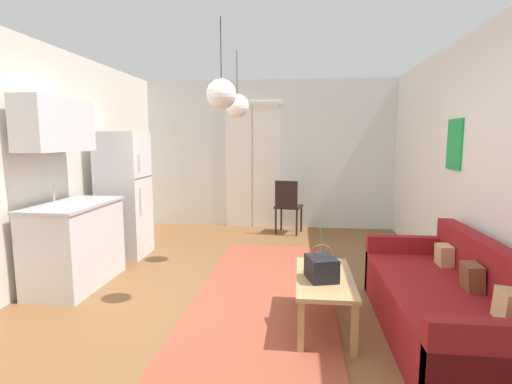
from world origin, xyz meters
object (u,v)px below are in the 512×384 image
object	(u,v)px
refrigerator	(124,195)
pendant_lamp_near	(221,94)
accent_chair	(288,204)
couch	(452,307)
coffee_table	(324,283)
pendant_lamp_far	(237,106)
handbag	(321,268)
bamboo_vase	(320,263)

from	to	relation	value
refrigerator	pendant_lamp_near	size ratio (longest dim) A/B	2.15
accent_chair	couch	bearing A→B (deg)	125.48
couch	coffee_table	distance (m)	1.01
coffee_table	pendant_lamp_near	world-z (taller)	pendant_lamp_near
accent_chair	pendant_lamp_far	world-z (taller)	pendant_lamp_far
couch	handbag	size ratio (longest dim) A/B	6.23
accent_chair	refrigerator	bearing A→B (deg)	47.28
pendant_lamp_far	refrigerator	bearing A→B (deg)	171.00
coffee_table	pendant_lamp_near	xyz separation A→B (m)	(-0.92, 0.24, 1.61)
bamboo_vase	handbag	world-z (taller)	bamboo_vase
accent_chair	pendant_lamp_far	distance (m)	2.35
refrigerator	couch	bearing A→B (deg)	-28.17
accent_chair	pendant_lamp_near	xyz separation A→B (m)	(-0.51, -3.03, 1.47)
couch	bamboo_vase	xyz separation A→B (m)	(-1.03, 0.23, 0.26)
coffee_table	pendant_lamp_far	world-z (taller)	pendant_lamp_far
coffee_table	refrigerator	xyz separation A→B (m)	(-2.59, 1.78, 0.47)
handbag	refrigerator	world-z (taller)	refrigerator
pendant_lamp_near	bamboo_vase	bearing A→B (deg)	-9.73
bamboo_vase	pendant_lamp_far	world-z (taller)	pendant_lamp_far
coffee_table	bamboo_vase	size ratio (longest dim) A/B	2.61
bamboo_vase	refrigerator	xyz separation A→B (m)	(-2.56, 1.69, 0.32)
pendant_lamp_near	pendant_lamp_far	xyz separation A→B (m)	(-0.07, 1.29, 0.01)
refrigerator	pendant_lamp_near	xyz separation A→B (m)	(1.67, -1.54, 1.14)
couch	accent_chair	world-z (taller)	accent_chair
bamboo_vase	refrigerator	world-z (taller)	refrigerator
pendant_lamp_near	pendant_lamp_far	bearing A→B (deg)	92.95
couch	bamboo_vase	size ratio (longest dim) A/B	5.18
couch	refrigerator	size ratio (longest dim) A/B	1.20
couch	refrigerator	world-z (taller)	refrigerator
bamboo_vase	pendant_lamp_far	bearing A→B (deg)	123.47
couch	coffee_table	bearing A→B (deg)	172.03
coffee_table	accent_chair	distance (m)	3.29
handbag	pendant_lamp_near	world-z (taller)	pendant_lamp_near
couch	accent_chair	bearing A→B (deg)	112.47
accent_chair	pendant_lamp_far	xyz separation A→B (m)	(-0.57, -1.74, 1.48)
coffee_table	couch	bearing A→B (deg)	-7.97
refrigerator	coffee_table	bearing A→B (deg)	-34.49
handbag	bamboo_vase	bearing A→B (deg)	91.31
couch	pendant_lamp_far	bearing A→B (deg)	139.94
handbag	accent_chair	world-z (taller)	accent_chair
accent_chair	pendant_lamp_near	world-z (taller)	pendant_lamp_near
couch	refrigerator	distance (m)	4.11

